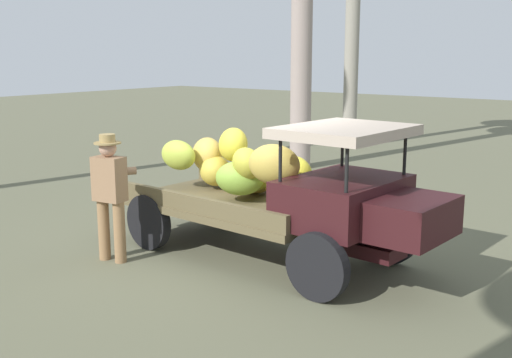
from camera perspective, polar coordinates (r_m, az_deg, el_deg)
ground_plane at (r=8.63m, az=-0.46°, el=-6.39°), size 60.00×60.00×0.00m
truck at (r=8.00m, az=2.64°, el=-1.20°), size 4.54×1.96×1.82m
farmer at (r=8.13m, az=-13.21°, el=-0.97°), size 0.52×0.48×1.65m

